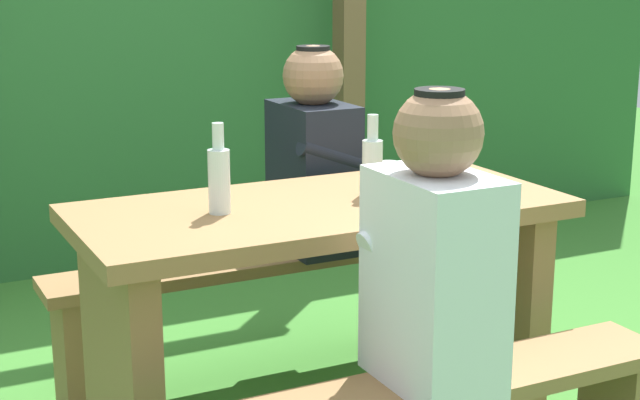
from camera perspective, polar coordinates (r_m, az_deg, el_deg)
The scene contains 9 objects.
hedge_backdrop at distance 4.96m, azimuth -12.55°, elevation 8.50°, with size 6.40×0.70×2.01m, color #2C6530.
pergola_post_right at distance 4.78m, azimuth 1.71°, elevation 8.11°, with size 0.12×0.12×1.92m, color brown.
picnic_table at distance 2.84m, azimuth -0.00°, elevation -5.01°, with size 1.40×0.64×0.77m.
bench_far at distance 3.40m, azimuth -4.33°, elevation -5.42°, with size 1.40×0.24×0.44m.
person_white_shirt at distance 2.30m, azimuth 6.72°, elevation -3.03°, with size 0.25×0.35×0.72m.
person_black_coat at distance 3.38m, azimuth -0.37°, elevation 2.54°, with size 0.25×0.35×0.72m.
drinking_glass at distance 2.97m, azimuth 4.04°, elevation 1.52°, with size 0.07×0.07×0.08m, color silver.
bottle_left at distance 2.64m, azimuth -5.95°, elevation 1.36°, with size 0.06×0.06×0.25m.
bottle_right at distance 2.85m, azimuth 3.09°, elevation 2.20°, with size 0.06×0.06×0.24m.
Camera 1 is at (-1.20, -2.41, 1.44)m, focal length 54.46 mm.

